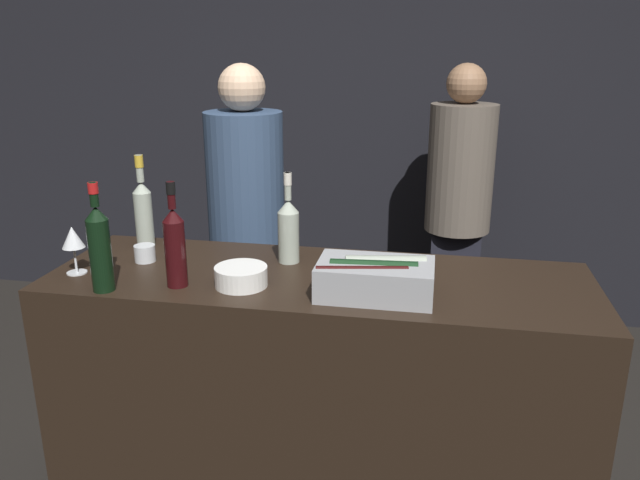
{
  "coord_description": "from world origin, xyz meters",
  "views": [
    {
      "loc": [
        0.37,
        -1.65,
        1.75
      ],
      "look_at": [
        0.0,
        0.34,
        1.11
      ],
      "focal_mm": 35.0,
      "sensor_mm": 36.0,
      "label": 1
    }
  ],
  "objects_px": {
    "bowl_white": "(241,276)",
    "person_in_hoodie": "(458,200)",
    "wine_glass": "(73,239)",
    "rose_wine_bottle": "(143,210)",
    "candle_votive": "(145,253)",
    "person_blond_tee": "(247,225)",
    "red_wine_bottle_black_foil": "(175,244)",
    "white_wine_bottle": "(288,228)",
    "ice_bin_with_bottles": "(375,277)",
    "red_wine_bottle_burgundy": "(100,246)"
  },
  "relations": [
    {
      "from": "bowl_white",
      "to": "rose_wine_bottle",
      "type": "bearing_deg",
      "value": 146.21
    },
    {
      "from": "candle_votive",
      "to": "person_blond_tee",
      "type": "xyz_separation_m",
      "value": [
        0.16,
        0.72,
        -0.09
      ]
    },
    {
      "from": "white_wine_bottle",
      "to": "candle_votive",
      "type": "bearing_deg",
      "value": -169.86
    },
    {
      "from": "person_in_hoodie",
      "to": "candle_votive",
      "type": "bearing_deg",
      "value": 148.3
    },
    {
      "from": "person_in_hoodie",
      "to": "red_wine_bottle_burgundy",
      "type": "bearing_deg",
      "value": 153.0
    },
    {
      "from": "bowl_white",
      "to": "person_in_hoodie",
      "type": "bearing_deg",
      "value": 65.34
    },
    {
      "from": "red_wine_bottle_black_foil",
      "to": "person_blond_tee",
      "type": "xyz_separation_m",
      "value": [
        -0.05,
        0.92,
        -0.2
      ]
    },
    {
      "from": "rose_wine_bottle",
      "to": "person_blond_tee",
      "type": "height_order",
      "value": "person_blond_tee"
    },
    {
      "from": "wine_glass",
      "to": "person_blond_tee",
      "type": "bearing_deg",
      "value": 68.77
    },
    {
      "from": "bowl_white",
      "to": "person_in_hoodie",
      "type": "height_order",
      "value": "person_in_hoodie"
    },
    {
      "from": "red_wine_bottle_burgundy",
      "to": "white_wine_bottle",
      "type": "distance_m",
      "value": 0.64
    },
    {
      "from": "wine_glass",
      "to": "person_blond_tee",
      "type": "distance_m",
      "value": 0.96
    },
    {
      "from": "ice_bin_with_bottles",
      "to": "wine_glass",
      "type": "bearing_deg",
      "value": 179.68
    },
    {
      "from": "wine_glass",
      "to": "candle_votive",
      "type": "relative_size",
      "value": 2.21
    },
    {
      "from": "white_wine_bottle",
      "to": "person_in_hoodie",
      "type": "xyz_separation_m",
      "value": [
        0.64,
        1.36,
        -0.2
      ]
    },
    {
      "from": "red_wine_bottle_burgundy",
      "to": "white_wine_bottle",
      "type": "bearing_deg",
      "value": 35.63
    },
    {
      "from": "bowl_white",
      "to": "red_wine_bottle_burgundy",
      "type": "relative_size",
      "value": 0.49
    },
    {
      "from": "ice_bin_with_bottles",
      "to": "white_wine_bottle",
      "type": "relative_size",
      "value": 1.1
    },
    {
      "from": "ice_bin_with_bottles",
      "to": "wine_glass",
      "type": "distance_m",
      "value": 1.03
    },
    {
      "from": "wine_glass",
      "to": "rose_wine_bottle",
      "type": "relative_size",
      "value": 0.47
    },
    {
      "from": "ice_bin_with_bottles",
      "to": "person_in_hoodie",
      "type": "relative_size",
      "value": 0.22
    },
    {
      "from": "white_wine_bottle",
      "to": "person_blond_tee",
      "type": "bearing_deg",
      "value": 119.45
    },
    {
      "from": "ice_bin_with_bottles",
      "to": "white_wine_bottle",
      "type": "xyz_separation_m",
      "value": [
        -0.34,
        0.26,
        0.06
      ]
    },
    {
      "from": "person_in_hoodie",
      "to": "person_blond_tee",
      "type": "distance_m",
      "value": 1.23
    },
    {
      "from": "person_blond_tee",
      "to": "red_wine_bottle_black_foil",
      "type": "bearing_deg",
      "value": 82.17
    },
    {
      "from": "ice_bin_with_bottles",
      "to": "bowl_white",
      "type": "distance_m",
      "value": 0.44
    },
    {
      "from": "rose_wine_bottle",
      "to": "person_in_hoodie",
      "type": "relative_size",
      "value": 0.22
    },
    {
      "from": "candle_votive",
      "to": "person_blond_tee",
      "type": "relative_size",
      "value": 0.05
    },
    {
      "from": "white_wine_bottle",
      "to": "red_wine_bottle_black_foil",
      "type": "bearing_deg",
      "value": -136.05
    },
    {
      "from": "red_wine_bottle_black_foil",
      "to": "bowl_white",
      "type": "bearing_deg",
      "value": 10.43
    },
    {
      "from": "bowl_white",
      "to": "person_in_hoodie",
      "type": "distance_m",
      "value": 1.78
    },
    {
      "from": "red_wine_bottle_black_foil",
      "to": "red_wine_bottle_burgundy",
      "type": "bearing_deg",
      "value": -159.72
    },
    {
      "from": "ice_bin_with_bottles",
      "to": "wine_glass",
      "type": "relative_size",
      "value": 2.16
    },
    {
      "from": "candle_votive",
      "to": "red_wine_bottle_burgundy",
      "type": "bearing_deg",
      "value": -91.38
    },
    {
      "from": "wine_glass",
      "to": "rose_wine_bottle",
      "type": "bearing_deg",
      "value": 72.21
    },
    {
      "from": "ice_bin_with_bottles",
      "to": "rose_wine_bottle",
      "type": "relative_size",
      "value": 1.01
    },
    {
      "from": "ice_bin_with_bottles",
      "to": "red_wine_bottle_burgundy",
      "type": "distance_m",
      "value": 0.87
    },
    {
      "from": "bowl_white",
      "to": "red_wine_bottle_burgundy",
      "type": "bearing_deg",
      "value": -164.39
    },
    {
      "from": "candle_votive",
      "to": "person_in_hoodie",
      "type": "xyz_separation_m",
      "value": [
        1.16,
        1.45,
        -0.1
      ]
    },
    {
      "from": "candle_votive",
      "to": "white_wine_bottle",
      "type": "bearing_deg",
      "value": 10.14
    },
    {
      "from": "red_wine_bottle_burgundy",
      "to": "person_in_hoodie",
      "type": "bearing_deg",
      "value": 56.1
    },
    {
      "from": "bowl_white",
      "to": "red_wine_bottle_black_foil",
      "type": "xyz_separation_m",
      "value": [
        -0.21,
        -0.04,
        0.11
      ]
    },
    {
      "from": "bowl_white",
      "to": "white_wine_bottle",
      "type": "height_order",
      "value": "white_wine_bottle"
    },
    {
      "from": "white_wine_bottle",
      "to": "person_in_hoodie",
      "type": "height_order",
      "value": "person_in_hoodie"
    },
    {
      "from": "red_wine_bottle_black_foil",
      "to": "white_wine_bottle",
      "type": "height_order",
      "value": "red_wine_bottle_black_foil"
    },
    {
      "from": "rose_wine_bottle",
      "to": "person_in_hoodie",
      "type": "height_order",
      "value": "person_in_hoodie"
    },
    {
      "from": "candle_votive",
      "to": "person_blond_tee",
      "type": "bearing_deg",
      "value": 77.28
    },
    {
      "from": "rose_wine_bottle",
      "to": "red_wine_bottle_burgundy",
      "type": "distance_m",
      "value": 0.45
    },
    {
      "from": "ice_bin_with_bottles",
      "to": "person_blond_tee",
      "type": "xyz_separation_m",
      "value": [
        -0.69,
        0.88,
        -0.12
      ]
    },
    {
      "from": "white_wine_bottle",
      "to": "wine_glass",
      "type": "bearing_deg",
      "value": -160.16
    }
  ]
}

